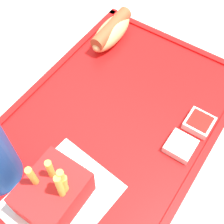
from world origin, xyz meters
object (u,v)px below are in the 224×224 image
Objects in this scene: fries_carton at (53,193)px; sauce_cup_mayo at (181,146)px; hot_dog_far at (111,31)px; sauce_cup_ketchup at (199,123)px.

fries_carton reaches higher than sauce_cup_mayo.
hot_dog_far is 2.78× the size of sauce_cup_mayo.
sauce_cup_ketchup is (-0.09, -0.24, -0.02)m from hot_dog_far.
fries_carton is at bearing 153.79° from sauce_cup_ketchup.
hot_dog_far is 1.07× the size of fries_carton.
hot_dog_far is at bearing 69.88° from sauce_cup_ketchup.
fries_carton reaches higher than hot_dog_far.
sauce_cup_mayo is (0.18, -0.11, -0.02)m from fries_carton.
fries_carton is (-0.32, -0.12, 0.01)m from hot_dog_far.
sauce_cup_mayo and sauce_cup_ketchup have the same top height.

